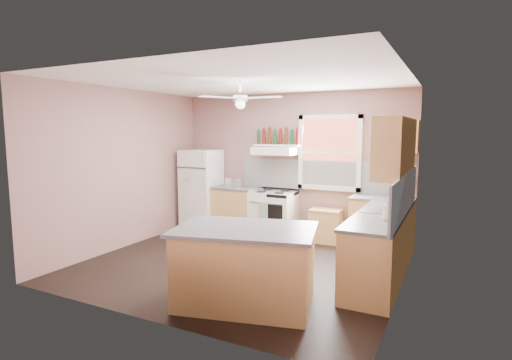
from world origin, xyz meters
The scene contains 32 objects.
floor centered at (0.00, 0.00, 0.00)m, with size 4.50×4.50×0.00m, color black.
ceiling centered at (0.00, 0.00, 2.70)m, with size 4.50×4.50×0.00m, color white.
wall_back centered at (0.00, 2.02, 1.35)m, with size 4.50×0.05×2.70m, color #87605D.
wall_right centered at (2.27, 0.00, 1.35)m, with size 0.05×4.00×2.70m, color #87605D.
wall_left centered at (-2.27, 0.00, 1.35)m, with size 0.05×4.00×2.70m, color #87605D.
backsplash_back centered at (0.45, 1.99, 1.18)m, with size 2.90×0.03×0.55m, color white.
backsplash_right centered at (2.23, 0.30, 1.18)m, with size 0.03×2.60×0.55m, color white.
window_view centered at (0.75, 1.98, 1.60)m, with size 1.00×0.02×1.20m, color brown.
window_frame centered at (0.75, 1.96, 1.60)m, with size 1.16×0.07×1.36m, color white.
refrigerator centered at (-1.80, 1.62, 0.81)m, with size 0.68×0.66×1.61m, color white.
base_cabinet_left centered at (-1.06, 1.70, 0.43)m, with size 0.90×0.60×0.86m, color tan.
counter_left centered at (-1.06, 1.70, 0.88)m, with size 0.92×0.62×0.04m, color #4E4E51.
toaster centered at (-1.05, 1.61, 0.99)m, with size 0.28×0.16×0.18m, color silver.
stove centered at (-0.23, 1.70, 0.43)m, with size 0.80×0.64×0.86m, color white.
range_hood centered at (-0.23, 1.75, 1.62)m, with size 0.78×0.50×0.14m, color white.
bottle_shelf centered at (-0.23, 1.87, 1.72)m, with size 0.90×0.26×0.03m, color white.
cart centered at (0.77, 1.75, 0.27)m, with size 0.55×0.37×0.55m, color tan.
base_cabinet_corner centered at (1.75, 1.70, 0.43)m, with size 1.00×0.60×0.86m, color tan.
base_cabinet_right centered at (1.95, 0.30, 0.43)m, with size 0.60×2.20×0.86m, color tan.
counter_corner centered at (1.75, 1.70, 0.88)m, with size 1.02×0.62×0.04m, color #4E4E51.
counter_right centered at (1.94, 0.30, 0.88)m, with size 0.62×2.22×0.04m, color #4E4E51.
sink centered at (1.94, 0.50, 0.90)m, with size 0.55×0.45×0.03m, color silver.
faucet centered at (2.10, 0.50, 0.97)m, with size 0.03×0.03×0.14m, color silver.
upper_cabinet_right centered at (2.08, 0.50, 1.78)m, with size 0.33×1.80×0.76m, color tan.
upper_cabinet_corner centered at (1.95, 1.83, 1.90)m, with size 0.60×0.33×0.52m, color tan.
paper_towel centered at (2.07, 1.86, 1.25)m, with size 0.12×0.12×0.26m, color white.
island centered at (0.70, -1.17, 0.43)m, with size 1.49×0.94×0.86m, color tan.
island_top centered at (0.70, -1.17, 0.88)m, with size 1.58×1.03×0.04m, color #4E4E51.
ceiling_fan_hub centered at (0.00, 0.00, 2.45)m, with size 0.20×0.20×0.08m, color white.
soap_bottle centered at (2.08, -0.08, 1.03)m, with size 0.10×0.10×0.26m, color silver.
red_caddy centered at (2.06, 0.67, 0.95)m, with size 0.18×0.12×0.10m, color #A9240E.
wine_bottles centered at (-0.23, 1.87, 1.88)m, with size 0.86×0.06×0.31m.
Camera 1 is at (2.79, -5.07, 1.99)m, focal length 28.00 mm.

